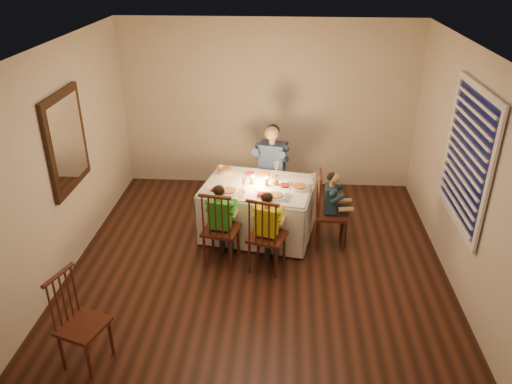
# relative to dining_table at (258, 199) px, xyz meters

# --- Properties ---
(ground) EXTENTS (5.00, 5.00, 0.00)m
(ground) POSITION_rel_dining_table_xyz_m (0.05, -0.89, -0.52)
(ground) COLOR black
(ground) RESTS_ON ground
(wall_left) EXTENTS (0.02, 5.00, 2.60)m
(wall_left) POSITION_rel_dining_table_xyz_m (-2.20, -0.89, 0.78)
(wall_left) COLOR beige
(wall_left) RESTS_ON ground
(wall_right) EXTENTS (0.02, 5.00, 2.60)m
(wall_right) POSITION_rel_dining_table_xyz_m (2.30, -0.89, 0.78)
(wall_right) COLOR beige
(wall_right) RESTS_ON ground
(wall_back) EXTENTS (4.50, 0.02, 2.60)m
(wall_back) POSITION_rel_dining_table_xyz_m (0.05, 1.61, 0.78)
(wall_back) COLOR beige
(wall_back) RESTS_ON ground
(ceiling) EXTENTS (5.00, 5.00, 0.00)m
(ceiling) POSITION_rel_dining_table_xyz_m (0.05, -0.89, 2.08)
(ceiling) COLOR white
(ceiling) RESTS_ON wall_back
(dining_table) EXTENTS (1.57, 1.26, 0.70)m
(dining_table) POSITION_rel_dining_table_xyz_m (0.00, 0.00, 0.00)
(dining_table) COLOR silver
(dining_table) RESTS_ON ground
(chair_adult) EXTENTS (0.49, 0.47, 1.00)m
(chair_adult) POSITION_rel_dining_table_xyz_m (0.14, 0.75, -0.52)
(chair_adult) COLOR #34180E
(chair_adult) RESTS_ON ground
(chair_near_left) EXTENTS (0.47, 0.46, 1.00)m
(chair_near_left) POSITION_rel_dining_table_xyz_m (-0.41, -0.68, -0.52)
(chair_near_left) COLOR #34180E
(chair_near_left) RESTS_ON ground
(chair_near_right) EXTENTS (0.50, 0.49, 1.00)m
(chair_near_right) POSITION_rel_dining_table_xyz_m (0.15, -0.80, -0.52)
(chair_near_right) COLOR #34180E
(chair_near_right) RESTS_ON ground
(chair_end) EXTENTS (0.40, 0.42, 1.00)m
(chair_end) POSITION_rel_dining_table_xyz_m (0.95, -0.19, -0.52)
(chair_end) COLOR #34180E
(chair_end) RESTS_ON ground
(chair_extra) EXTENTS (0.48, 0.50, 0.97)m
(chair_extra) POSITION_rel_dining_table_xyz_m (-1.44, -2.42, -0.52)
(chair_extra) COLOR #34180E
(chair_extra) RESTS_ON ground
(adult) EXTENTS (0.56, 0.53, 1.28)m
(adult) POSITION_rel_dining_table_xyz_m (0.14, 0.75, -0.52)
(adult) COLOR navy
(adult) RESTS_ON ground
(child_green) EXTENTS (0.39, 0.37, 1.05)m
(child_green) POSITION_rel_dining_table_xyz_m (-0.41, -0.68, -0.52)
(child_green) COLOR green
(child_green) RESTS_ON ground
(child_yellow) EXTENTS (0.41, 0.39, 1.03)m
(child_yellow) POSITION_rel_dining_table_xyz_m (0.15, -0.80, -0.52)
(child_yellow) COLOR yellow
(child_yellow) RESTS_ON ground
(child_teal) EXTENTS (0.30, 0.33, 1.01)m
(child_teal) POSITION_rel_dining_table_xyz_m (0.95, -0.19, -0.52)
(child_teal) COLOR #1A3243
(child_teal) RESTS_ON ground
(setting_adult) EXTENTS (0.30, 0.30, 0.02)m
(setting_adult) POSITION_rel_dining_table_xyz_m (0.05, 0.26, 0.22)
(setting_adult) COLOR silver
(setting_adult) RESTS_ON dining_table
(setting_green) EXTENTS (0.30, 0.30, 0.02)m
(setting_green) POSITION_rel_dining_table_xyz_m (-0.35, -0.25, 0.22)
(setting_green) COLOR silver
(setting_green) RESTS_ON dining_table
(setting_yellow) EXTENTS (0.30, 0.30, 0.02)m
(setting_yellow) POSITION_rel_dining_table_xyz_m (0.23, -0.34, 0.22)
(setting_yellow) COLOR silver
(setting_yellow) RESTS_ON dining_table
(setting_teal) EXTENTS (0.30, 0.30, 0.02)m
(setting_teal) POSITION_rel_dining_table_xyz_m (0.52, -0.07, 0.22)
(setting_teal) COLOR silver
(setting_teal) RESTS_ON dining_table
(candle_left) EXTENTS (0.06, 0.06, 0.10)m
(candle_left) POSITION_rel_dining_table_xyz_m (-0.08, 0.01, 0.26)
(candle_left) COLOR silver
(candle_left) RESTS_ON dining_table
(candle_right) EXTENTS (0.06, 0.06, 0.10)m
(candle_right) POSITION_rel_dining_table_xyz_m (0.10, -0.02, 0.26)
(candle_right) COLOR silver
(candle_right) RESTS_ON dining_table
(squash) EXTENTS (0.09, 0.09, 0.09)m
(squash) POSITION_rel_dining_table_xyz_m (-0.55, 0.40, 0.26)
(squash) COLOR yellow
(squash) RESTS_ON dining_table
(orange_fruit) EXTENTS (0.08, 0.08, 0.08)m
(orange_fruit) POSITION_rel_dining_table_xyz_m (0.22, 0.01, 0.25)
(orange_fruit) COLOR orange
(orange_fruit) RESTS_ON dining_table
(serving_bowl) EXTENTS (0.22, 0.22, 0.05)m
(serving_bowl) POSITION_rel_dining_table_xyz_m (-0.48, 0.33, 0.24)
(serving_bowl) COLOR silver
(serving_bowl) RESTS_ON dining_table
(wall_mirror) EXTENTS (0.06, 0.95, 1.15)m
(wall_mirror) POSITION_rel_dining_table_xyz_m (-2.17, -0.59, 0.98)
(wall_mirror) COLOR black
(wall_mirror) RESTS_ON wall_left
(window_blinds) EXTENTS (0.07, 1.34, 1.54)m
(window_blinds) POSITION_rel_dining_table_xyz_m (2.25, -0.79, 0.98)
(window_blinds) COLOR black
(window_blinds) RESTS_ON wall_right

